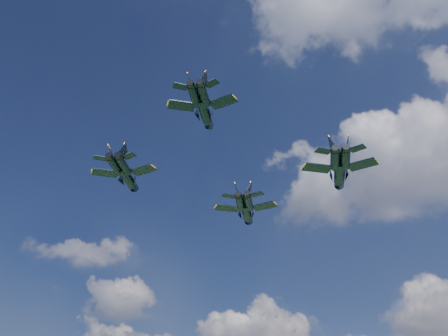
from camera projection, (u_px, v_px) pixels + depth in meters
jet_lead at (247, 212)px, 123.86m from camera, size 12.98×17.69×4.25m
jet_left at (128, 178)px, 108.72m from camera, size 12.05×16.51×3.95m
jet_right at (339, 173)px, 103.32m from camera, size 12.85×17.66×4.21m
jet_slot at (205, 112)px, 86.67m from camera, size 10.24×14.06×3.36m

